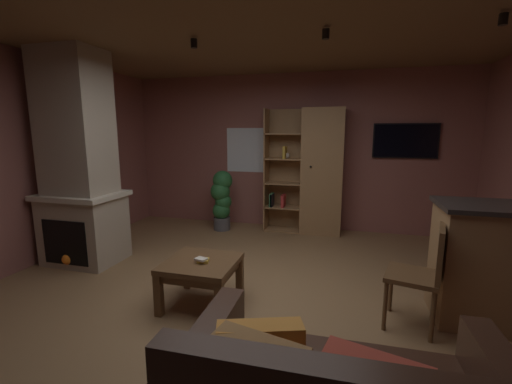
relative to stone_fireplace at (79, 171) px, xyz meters
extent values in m
cube|color=olive|center=(2.34, -0.51, -1.21)|extent=(5.77, 5.67, 0.02)
cube|color=#8E544C|center=(2.34, 2.36, 0.13)|extent=(5.89, 0.06, 2.65)
cube|color=#8E544C|center=(-0.58, -0.51, 0.13)|extent=(0.06, 5.67, 2.65)
cube|color=brown|center=(2.34, -0.51, 1.47)|extent=(5.77, 5.67, 0.02)
cube|color=white|center=(1.49, 2.33, 0.16)|extent=(0.70, 0.01, 0.78)
cube|color=tan|center=(0.00, 0.01, -0.77)|extent=(0.89, 0.67, 0.85)
cube|color=tan|center=(0.00, 0.01, 0.55)|extent=(0.76, 0.57, 1.80)
cube|color=beige|center=(0.00, 0.01, -0.32)|extent=(0.97, 0.75, 0.06)
cube|color=black|center=(0.00, -0.30, -0.84)|extent=(0.62, 0.08, 0.55)
sphere|color=orange|center=(0.00, -0.31, -1.06)|extent=(0.14, 0.14, 0.14)
cube|color=#997047|center=(2.87, 2.08, -0.17)|extent=(0.66, 0.38, 2.06)
cube|color=#997047|center=(2.23, 2.26, -0.17)|extent=(0.61, 0.02, 2.06)
cube|color=#997047|center=(1.94, 2.08, -0.17)|extent=(0.02, 0.38, 2.06)
sphere|color=black|center=(2.71, 1.87, -0.07)|extent=(0.04, 0.04, 0.04)
cube|color=#997047|center=(2.23, 2.08, -1.19)|extent=(0.61, 0.38, 0.02)
cube|color=#997047|center=(2.23, 2.08, -0.79)|extent=(0.61, 0.38, 0.02)
cube|color=#997047|center=(2.23, 2.08, -0.37)|extent=(0.61, 0.38, 0.02)
cube|color=#997047|center=(2.23, 2.08, 0.04)|extent=(0.61, 0.38, 0.02)
cube|color=#997047|center=(2.23, 2.08, 0.45)|extent=(0.61, 0.38, 0.02)
cube|color=#B22D2D|center=(2.25, 2.02, -0.67)|extent=(0.05, 0.23, 0.21)
cube|color=#387247|center=(2.05, 2.02, -0.66)|extent=(0.04, 0.23, 0.22)
cube|color=gold|center=(2.26, 2.02, 0.15)|extent=(0.04, 0.23, 0.20)
cube|color=black|center=(2.05, 2.02, -0.67)|extent=(0.03, 0.23, 0.22)
sphere|color=beige|center=(2.28, 2.08, 0.09)|extent=(0.10, 0.10, 0.10)
cube|color=#382116|center=(2.58, -2.00, -0.86)|extent=(0.16, 0.90, 0.67)
cube|color=#C67F33|center=(2.88, -2.05, -0.63)|extent=(0.46, 0.30, 0.38)
cube|color=olive|center=(2.91, -2.16, -0.66)|extent=(0.48, 0.27, 0.44)
cube|color=brown|center=(1.93, -0.66, -0.77)|extent=(0.67, 0.67, 0.05)
cube|color=brown|center=(1.93, -0.66, -0.83)|extent=(0.61, 0.60, 0.08)
cube|color=brown|center=(1.64, -0.95, -1.00)|extent=(0.07, 0.07, 0.40)
cube|color=brown|center=(2.23, -0.95, -1.00)|extent=(0.07, 0.07, 0.40)
cube|color=brown|center=(1.64, -0.37, -1.00)|extent=(0.07, 0.07, 0.40)
cube|color=brown|center=(2.23, -0.37, -1.00)|extent=(0.07, 0.07, 0.40)
cube|color=gold|center=(1.97, -0.68, -0.73)|extent=(0.13, 0.13, 0.03)
cube|color=beige|center=(1.96, -0.71, -0.71)|extent=(0.12, 0.11, 0.02)
cube|color=brown|center=(3.84, -0.53, -0.74)|extent=(0.51, 0.51, 0.04)
cube|color=brown|center=(4.02, -0.57, -0.50)|extent=(0.14, 0.40, 0.44)
cylinder|color=brown|center=(3.71, -0.31, -0.97)|extent=(0.04, 0.04, 0.46)
cylinder|color=brown|center=(3.62, -0.66, -0.97)|extent=(0.04, 0.04, 0.46)
cylinder|color=brown|center=(4.06, -0.40, -0.97)|extent=(0.04, 0.04, 0.46)
cylinder|color=brown|center=(3.97, -0.74, -0.97)|extent=(0.04, 0.04, 0.46)
cylinder|color=#4C4C51|center=(1.21, 1.82, -1.09)|extent=(0.29, 0.29, 0.22)
sphere|color=#235B2D|center=(1.21, 1.79, -0.85)|extent=(0.30, 0.30, 0.30)
sphere|color=#235B2D|center=(1.24, 1.81, -0.69)|extent=(0.28, 0.28, 0.28)
sphere|color=#235B2D|center=(1.20, 1.80, -0.52)|extent=(0.33, 0.33, 0.33)
sphere|color=#235B2D|center=(1.23, 1.84, -0.33)|extent=(0.34, 0.34, 0.34)
cube|color=black|center=(4.14, 2.30, 0.34)|extent=(0.97, 0.05, 0.55)
cube|color=black|center=(4.14, 2.27, 0.34)|extent=(0.93, 0.01, 0.51)
cylinder|color=black|center=(0.33, -0.11, 1.39)|extent=(0.07, 0.07, 0.09)
cylinder|color=black|center=(1.66, -0.07, 1.39)|extent=(0.07, 0.07, 0.09)
cylinder|color=black|center=(3.00, -0.06, 1.39)|extent=(0.07, 0.07, 0.09)
cylinder|color=black|center=(4.43, -0.12, 1.39)|extent=(0.07, 0.07, 0.09)
camera|label=1|loc=(3.24, -3.49, 0.48)|focal=23.58mm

